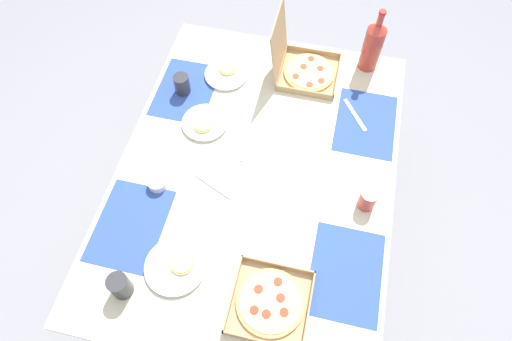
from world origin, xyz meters
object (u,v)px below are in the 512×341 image
at_px(pizza_box_center, 270,302).
at_px(plate_far_left, 176,266).
at_px(plate_far_right, 226,74).
at_px(cup_dark, 120,286).
at_px(cup_spare, 182,84).
at_px(condiment_bowl, 157,183).
at_px(plate_near_left, 205,123).
at_px(cup_clear_left, 368,199).
at_px(soda_bottle, 373,45).
at_px(pizza_box_corner_left, 303,66).

xyz_separation_m(pizza_box_center, plate_far_left, (0.05, 0.36, -0.00)).
height_order(plate_far_right, cup_dark, cup_dark).
distance_m(cup_spare, cup_dark, 0.94).
bearing_deg(condiment_bowl, cup_dark, -176.75).
height_order(pizza_box_center, plate_far_right, pizza_box_center).
bearing_deg(plate_far_right, plate_near_left, 176.74).
bearing_deg(plate_near_left, cup_spare, 43.20).
bearing_deg(cup_clear_left, condiment_bowl, 97.27).
xyz_separation_m(plate_far_right, plate_near_left, (-0.30, 0.02, 0.00)).
distance_m(pizza_box_center, cup_spare, 1.05).
height_order(cup_dark, cup_clear_left, cup_dark).
relative_size(plate_near_left, cup_clear_left, 2.20).
height_order(plate_far_left, soda_bottle, soda_bottle).
distance_m(soda_bottle, cup_clear_left, 0.76).
xyz_separation_m(pizza_box_center, soda_bottle, (1.22, -0.22, 0.12)).
bearing_deg(cup_clear_left, cup_dark, 123.68).
distance_m(soda_bottle, cup_dark, 1.49).
xyz_separation_m(pizza_box_corner_left, plate_far_right, (-0.10, 0.35, -0.04)).
bearing_deg(condiment_bowl, plate_near_left, -16.02).
relative_size(plate_near_left, cup_dark, 1.94).
relative_size(cup_spare, condiment_bowl, 1.26).
bearing_deg(soda_bottle, pizza_box_center, 169.93).
distance_m(plate_near_left, cup_clear_left, 0.77).
height_order(plate_far_left, plate_near_left, same).
height_order(cup_spare, cup_clear_left, cup_spare).
distance_m(pizza_box_corner_left, pizza_box_center, 1.10).
height_order(pizza_box_corner_left, plate_far_left, pizza_box_corner_left).
height_order(soda_bottle, cup_clear_left, soda_bottle).
bearing_deg(pizza_box_corner_left, cup_spare, 114.50).
bearing_deg(condiment_bowl, plate_far_right, -10.14).
relative_size(pizza_box_corner_left, plate_far_left, 1.37).
relative_size(plate_near_left, soda_bottle, 0.63).
distance_m(plate_far_left, cup_dark, 0.20).
distance_m(pizza_box_corner_left, plate_near_left, 0.54).
relative_size(soda_bottle, cup_spare, 3.40).
bearing_deg(plate_far_left, soda_bottle, -26.42).
relative_size(plate_far_right, cup_clear_left, 2.19).
bearing_deg(pizza_box_corner_left, cup_clear_left, -149.79).
bearing_deg(pizza_box_corner_left, pizza_box_center, -175.73).
relative_size(pizza_box_center, condiment_bowl, 3.67).
xyz_separation_m(plate_far_left, soda_bottle, (1.17, -0.58, 0.12)).
bearing_deg(pizza_box_corner_left, cup_dark, 159.47).
bearing_deg(plate_far_left, cup_clear_left, -57.48).
relative_size(pizza_box_corner_left, cup_dark, 2.93).
distance_m(plate_far_left, plate_far_right, 0.96).
xyz_separation_m(plate_near_left, condiment_bowl, (-0.34, 0.10, 0.01)).
relative_size(pizza_box_corner_left, plate_near_left, 1.51).
height_order(plate_far_right, cup_spare, cup_spare).
bearing_deg(cup_dark, cup_clear_left, -56.32).
bearing_deg(condiment_bowl, cup_clear_left, -82.73).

